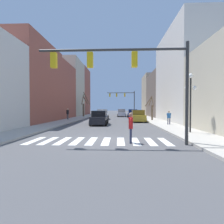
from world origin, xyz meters
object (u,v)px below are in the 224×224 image
Objects in this scene: street_lamp_right_corner at (191,91)px; car_parked_left_near at (103,115)px; street_tree_left_far at (152,109)px; street_tree_right_far at (84,106)px; car_at_intersection at (122,113)px; pedestrian_waiting_at_curb at (131,125)px; traffic_signal_far at (124,98)px; pedestrian_crossing_street at (169,116)px; traffic_signal_near at (128,68)px; car_parked_right_near at (138,116)px; pedestrian_on_left_sidewalk at (68,113)px; car_parked_left_mid at (133,114)px; car_parked_left_far at (99,118)px.

street_lamp_right_corner is 0.94× the size of car_parked_left_near.
street_tree_right_far reaches higher than street_tree_left_far.
pedestrian_waiting_at_curb reaches higher than car_at_intersection.
street_tree_right_far is (-9.07, -4.20, -2.02)m from traffic_signal_far.
traffic_signal_far reaches higher than pedestrian_crossing_street.
street_tree_right_far is at bearing 101.61° from pedestrian_crossing_street.
traffic_signal_near is 3.26m from pedestrian_waiting_at_curb.
street_tree_right_far is at bearing 40.02° from car_parked_right_near.
car_parked_left_near is 3.13× the size of pedestrian_crossing_street.
car_parked_right_near is at bearing 81.97° from traffic_signal_near.
traffic_signal_far reaches higher than pedestrian_on_left_sidewalk.
car_parked_left_near is 1.06× the size of car_at_intersection.
street_lamp_right_corner is 22.62m from car_parked_left_mid.
pedestrian_waiting_at_curb is 0.47× the size of street_tree_left_far.
traffic_signal_far is 17.35m from car_parked_right_near.
car_at_intersection is at bearing 8.22° from car_parked_right_near.
traffic_signal_far is 12.95m from car_parked_left_near.
pedestrian_crossing_street is 23.01m from street_tree_right_far.
street_tree_left_far reaches higher than car_at_intersection.
traffic_signal_far is 1.48× the size of street_lamp_right_corner.
car_parked_right_near is at bearing -145.12° from pedestrian_on_left_sidewalk.
car_parked_left_mid is at bearing 85.01° from traffic_signal_near.
traffic_signal_near is 4.68× the size of pedestrian_waiting_at_curb.
car_parked_left_near is at bearing 16.04° from pedestrian_waiting_at_curb.
traffic_signal_far is 7.93m from car_parked_left_mid.
traffic_signal_near is at bearing 163.83° from pedestrian_waiting_at_curb.
traffic_signal_far is at bearing -22.34° from car_at_intersection.
car_parked_left_far is at bearing 104.29° from traffic_signal_near.
car_at_intersection is 2.53× the size of pedestrian_on_left_sidewalk.
car_parked_left_far is at bearing 21.90° from pedestrian_waiting_at_curb.
street_tree_left_far is (-0.54, 7.71, 0.80)m from pedestrian_crossing_street.
pedestrian_crossing_street is at bearing -20.52° from pedestrian_waiting_at_curb.
pedestrian_on_left_sidewalk reaches higher than pedestrian_waiting_at_curb.
street_tree_right_far is at bearing 76.20° from car_parked_left_mid.
car_parked_left_far is (-3.63, -21.76, -3.77)m from traffic_signal_far.
pedestrian_waiting_at_curb is (0.18, 0.44, -3.22)m from traffic_signal_near.
car_parked_left_mid is (2.30, 26.34, -3.46)m from traffic_signal_near.
pedestrian_on_left_sidewalk is at bearing 177.37° from street_tree_left_far.
car_parked_left_mid is 0.94× the size of car_parked_left_near.
traffic_signal_near is 22.03m from car_parked_left_near.
pedestrian_on_left_sidewalk is at bearing 133.67° from street_lamp_right_corner.
traffic_signal_near is at bearing -73.93° from street_tree_right_far.
street_tree_left_far reaches higher than pedestrian_crossing_street.
car_parked_left_far is at bearing 148.51° from pedestrian_crossing_street.
street_lamp_right_corner reaches higher than pedestrian_on_left_sidewalk.
pedestrian_waiting_at_curb is at bearing -143.54° from street_lamp_right_corner.
car_parked_left_near is (-4.20, -11.67, -3.74)m from traffic_signal_far.
traffic_signal_near is 6.52m from street_lamp_right_corner.
car_parked_left_near is 10.72m from car_at_intersection.
street_tree_left_far is (4.65, 18.12, -2.41)m from traffic_signal_near.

